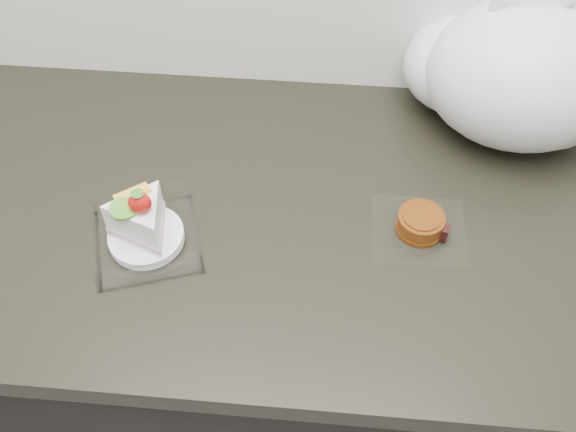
# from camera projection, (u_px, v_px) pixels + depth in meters

# --- Properties ---
(counter) EXTENTS (2.04, 0.64, 0.90)m
(counter) POSITION_uv_depth(u_px,v_px,m) (265.00, 344.00, 1.35)
(counter) COLOR black
(counter) RESTS_ON ground
(cake_tray) EXTENTS (0.19, 0.19, 0.12)m
(cake_tray) POSITION_uv_depth(u_px,v_px,m) (144.00, 228.00, 0.93)
(cake_tray) COLOR white
(cake_tray) RESTS_ON counter
(mooncake_wrap) EXTENTS (0.14, 0.13, 0.03)m
(mooncake_wrap) POSITION_uv_depth(u_px,v_px,m) (421.00, 224.00, 0.96)
(mooncake_wrap) COLOR white
(mooncake_wrap) RESTS_ON counter
(plastic_bag) EXTENTS (0.40, 0.33, 0.30)m
(plastic_bag) POSITION_uv_depth(u_px,v_px,m) (515.00, 72.00, 1.02)
(plastic_bag) COLOR white
(plastic_bag) RESTS_ON counter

